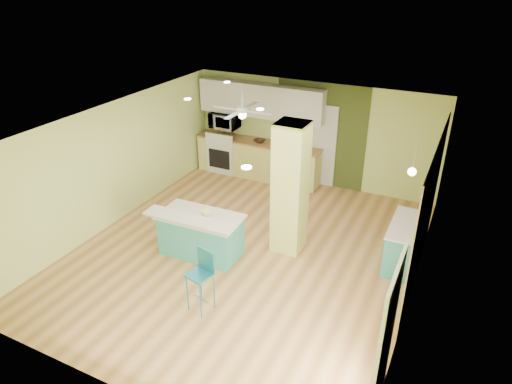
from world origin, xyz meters
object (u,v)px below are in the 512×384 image
(peninsula, at_px, (200,234))
(bar_stool, at_px, (203,271))
(side_counter, at_px, (404,244))
(fruit_bowl, at_px, (260,141))
(canister, at_px, (206,215))

(peninsula, xyz_separation_m, bar_stool, (0.84, -1.25, 0.27))
(peninsula, relative_size, side_counter, 1.38)
(peninsula, distance_m, bar_stool, 1.53)
(peninsula, relative_size, bar_stool, 1.68)
(fruit_bowl, bearing_deg, bar_stool, -74.25)
(side_counter, relative_size, fruit_bowl, 4.54)
(peninsula, xyz_separation_m, canister, (0.17, -0.03, 0.46))
(peninsula, height_order, bar_stool, bar_stool)
(canister, bearing_deg, peninsula, 169.97)
(side_counter, bearing_deg, canister, -157.06)
(fruit_bowl, bearing_deg, peninsula, -81.71)
(peninsula, relative_size, fruit_bowl, 6.26)
(bar_stool, xyz_separation_m, side_counter, (2.59, 2.59, -0.28))
(bar_stool, distance_m, canister, 1.40)
(canister, bearing_deg, fruit_bowl, 100.81)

